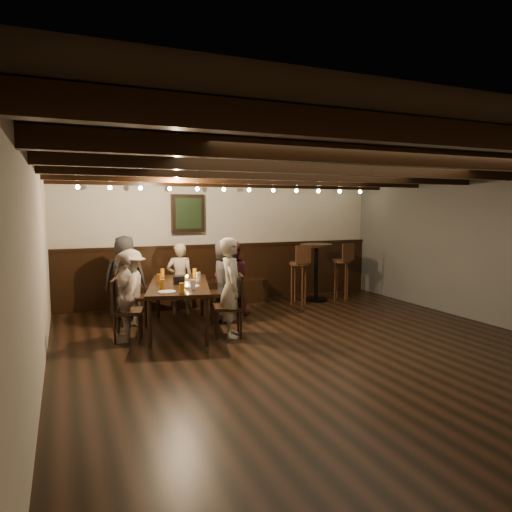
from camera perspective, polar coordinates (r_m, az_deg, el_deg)
name	(u,v)px	position (r m, az deg, el deg)	size (l,w,h in m)	color
room	(235,253)	(7.85, -2.67, 0.33)	(7.00, 7.00, 7.00)	black
dining_table	(179,287)	(6.99, -9.60, -3.90)	(1.30, 2.06, 0.72)	black
chair_left_near	(134,307)	(7.55, -15.00, -6.20)	(0.51, 0.51, 0.92)	black
chair_left_far	(127,322)	(6.68, -15.83, -7.93)	(0.48, 0.48, 0.87)	black
chair_right_near	(224,303)	(7.52, -3.98, -5.88)	(0.55, 0.55, 0.99)	black
chair_right_far	(229,318)	(6.65, -3.34, -7.69)	(0.50, 0.50, 0.90)	black
person_bench_left	(125,277)	(7.94, -16.03, -2.55)	(0.68, 0.45, 1.40)	#252628
person_bench_centre	(180,279)	(8.03, -9.49, -2.84)	(0.46, 0.30, 1.25)	gray
person_bench_right	(232,278)	(7.92, -2.97, -2.80)	(0.62, 0.48, 1.28)	maroon
person_left_near	(131,287)	(7.49, -15.30, -3.77)	(0.78, 0.45, 1.21)	gray
person_left_far	(124,297)	(6.61, -16.19, -4.92)	(0.73, 0.30, 1.25)	gray
person_right_near	(226,280)	(7.45, -3.78, -3.00)	(0.67, 0.44, 1.37)	#2A292C
person_right_far	(231,287)	(6.56, -3.09, -3.93)	(0.52, 0.34, 1.43)	#ADA592
pint_a	(162,273)	(7.67, -11.64, -2.09)	(0.07, 0.07, 0.14)	#BF7219
pint_b	(195,273)	(7.61, -7.67, -2.08)	(0.07, 0.07, 0.14)	#BF7219
pint_c	(159,278)	(7.08, -12.04, -2.77)	(0.07, 0.07, 0.14)	#BF7219
pint_d	(199,277)	(7.17, -7.20, -2.57)	(0.07, 0.07, 0.14)	silver
pint_e	(162,284)	(6.53, -11.61, -3.49)	(0.07, 0.07, 0.14)	#BF7219
pint_f	(193,285)	(6.42, -7.91, -3.58)	(0.07, 0.07, 0.14)	silver
pint_g	(182,288)	(6.18, -9.27, -3.98)	(0.07, 0.07, 0.14)	#BF7219
plate_near	(167,292)	(6.29, -11.07, -4.41)	(0.24, 0.24, 0.01)	white
plate_far	(191,286)	(6.68, -8.10, -3.76)	(0.24, 0.24, 0.01)	white
condiment_caddy	(179,280)	(6.92, -9.63, -3.00)	(0.15, 0.10, 0.12)	black
candle	(187,279)	(7.27, -8.63, -2.83)	(0.05, 0.05, 0.05)	beige
high_top_table	(316,264)	(9.18, 7.53, -0.94)	(0.64, 0.64, 1.14)	black
bar_stool_left	(299,282)	(8.80, 5.36, -3.31)	(0.36, 0.37, 1.16)	#3A2212
bar_stool_right	(341,279)	(9.35, 10.64, -2.83)	(0.38, 0.40, 1.16)	#3A2212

